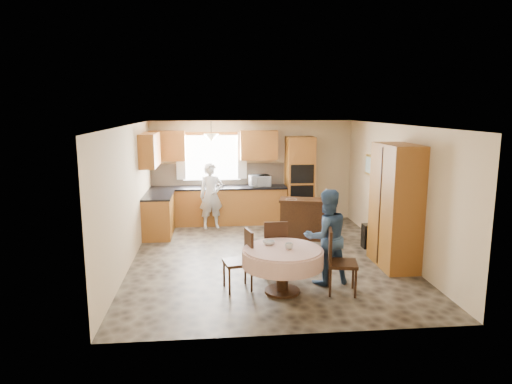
{
  "coord_description": "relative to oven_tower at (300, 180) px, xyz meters",
  "views": [
    {
      "loc": [
        -1.02,
        -8.24,
        2.81
      ],
      "look_at": [
        -0.17,
        0.3,
        1.22
      ],
      "focal_mm": 32.0,
      "sensor_mm": 36.0,
      "label": 1
    }
  ],
  "objects": [
    {
      "name": "microwave",
      "position": [
        -0.99,
        -0.04,
        -0.0
      ],
      "size": [
        0.54,
        0.41,
        0.27
      ],
      "primitive_type": "imported",
      "rotation": [
        0.0,
        0.0,
        0.16
      ],
      "color": "silver",
      "rests_on": "counter_back"
    },
    {
      "name": "oven_lower",
      "position": [
        0.0,
        -0.31,
        -0.31
      ],
      "size": [
        0.56,
        0.01,
        0.45
      ],
      "primitive_type": "cube",
      "color": "black",
      "rests_on": "oven_tower"
    },
    {
      "name": "wall_right",
      "position": [
        1.35,
        -2.69,
        0.19
      ],
      "size": [
        0.02,
        6.0,
        2.5
      ],
      "primitive_type": "cube",
      "color": "#CDB283",
      "rests_on": "floor"
    },
    {
      "name": "bottle_sideboard",
      "position": [
        0.29,
        -1.49,
        -0.1
      ],
      "size": [
        0.11,
        0.11,
        0.28
      ],
      "primitive_type": "imported",
      "rotation": [
        0.0,
        0.0,
        0.04
      ],
      "color": "silver",
      "rests_on": "sideboard"
    },
    {
      "name": "base_cab_back",
      "position": [
        -2.0,
        0.01,
        -0.62
      ],
      "size": [
        3.3,
        0.6,
        0.88
      ],
      "primitive_type": "cube",
      "color": "#AB632D",
      "rests_on": "floor"
    },
    {
      "name": "curtain_right",
      "position": [
        -1.4,
        0.24,
        0.59
      ],
      "size": [
        0.22,
        0.02,
        1.15
      ],
      "primitive_type": "cube",
      "color": "white",
      "rests_on": "wall_back"
    },
    {
      "name": "wall_cab_left",
      "position": [
        -3.2,
        0.15,
        0.85
      ],
      "size": [
        0.85,
        0.33,
        0.72
      ],
      "primitive_type": "cube",
      "color": "#B6662D",
      "rests_on": "wall_back"
    },
    {
      "name": "backsplash",
      "position": [
        -2.0,
        0.3,
        0.12
      ],
      "size": [
        3.3,
        0.02,
        0.55
      ],
      "primitive_type": "cube",
      "color": "tan",
      "rests_on": "wall_back"
    },
    {
      "name": "person_dining",
      "position": [
        -0.35,
        -4.03,
        -0.29
      ],
      "size": [
        0.85,
        0.72,
        1.55
      ],
      "primitive_type": "imported",
      "rotation": [
        0.0,
        0.0,
        3.34
      ],
      "color": "#375378",
      "rests_on": "floor"
    },
    {
      "name": "base_cab_left",
      "position": [
        -3.35,
        -0.89,
        -0.62
      ],
      "size": [
        0.6,
        1.2,
        0.88
      ],
      "primitive_type": "cube",
      "color": "#AB632D",
      "rests_on": "floor"
    },
    {
      "name": "bowl_table",
      "position": [
        -1.29,
        -4.14,
        -0.33
      ],
      "size": [
        0.23,
        0.23,
        0.06
      ],
      "primitive_type": "imported",
      "rotation": [
        0.0,
        0.0,
        -0.28
      ],
      "color": "#B2B2B2",
      "rests_on": "dining_table"
    },
    {
      "name": "wall_cab_right",
      "position": [
        -1.0,
        0.15,
        0.85
      ],
      "size": [
        0.9,
        0.33,
        0.72
      ],
      "primitive_type": "cube",
      "color": "#B6662D",
      "rests_on": "wall_back"
    },
    {
      "name": "space_heater",
      "position": [
        1.05,
        -2.27,
        -0.82
      ],
      "size": [
        0.35,
        0.25,
        0.49
      ],
      "primitive_type": "cube",
      "rotation": [
        0.0,
        0.0,
        0.0
      ],
      "color": "black",
      "rests_on": "floor"
    },
    {
      "name": "oven_tower",
      "position": [
        0.0,
        0.0,
        0.0
      ],
      "size": [
        0.66,
        0.62,
        2.12
      ],
      "primitive_type": "cube",
      "color": "#AB632D",
      "rests_on": "floor"
    },
    {
      "name": "chair_right",
      "position": [
        -0.28,
        -4.44,
        -0.5
      ],
      "size": [
        0.52,
        0.52,
        1.01
      ],
      "rotation": [
        0.0,
        0.0,
        1.36
      ],
      "color": "#3C2210",
      "rests_on": "floor"
    },
    {
      "name": "framed_picture",
      "position": [
        1.32,
        -1.28,
        0.51
      ],
      "size": [
        0.06,
        0.53,
        0.44
      ],
      "color": "#ECBD45",
      "rests_on": "wall_right"
    },
    {
      "name": "wall_cab_side",
      "position": [
        -3.48,
        -0.89,
        0.85
      ],
      "size": [
        0.33,
        1.2,
        0.72
      ],
      "primitive_type": "cube",
      "color": "#B6662D",
      "rests_on": "wall_left"
    },
    {
      "name": "dining_table",
      "position": [
        -1.11,
        -4.36,
        -0.51
      ],
      "size": [
        1.24,
        1.24,
        0.7
      ],
      "color": "#3C2210",
      "rests_on": "floor"
    },
    {
      "name": "chair_left",
      "position": [
        -1.71,
        -4.15,
        -0.54
      ],
      "size": [
        0.49,
        0.49,
        0.95
      ],
      "rotation": [
        0.0,
        0.0,
        -1.36
      ],
      "color": "#3C2210",
      "rests_on": "floor"
    },
    {
      "name": "cup_table",
      "position": [
        -1.02,
        -4.4,
        -0.31
      ],
      "size": [
        0.15,
        0.15,
        0.09
      ],
      "primitive_type": "imported",
      "rotation": [
        0.0,
        0.0,
        -0.32
      ],
      "color": "#B2B2B2",
      "rests_on": "dining_table"
    },
    {
      "name": "curtain_left",
      "position": [
        -2.9,
        0.24,
        0.59
      ],
      "size": [
        0.22,
        0.02,
        1.15
      ],
      "primitive_type": "cube",
      "color": "white",
      "rests_on": "wall_back"
    },
    {
      "name": "wall_back",
      "position": [
        -1.15,
        0.31,
        0.19
      ],
      "size": [
        5.0,
        0.02,
        2.5
      ],
      "primitive_type": "cube",
      "color": "#CDB283",
      "rests_on": "floor"
    },
    {
      "name": "ceiling",
      "position": [
        -1.15,
        -2.69,
        1.44
      ],
      "size": [
        5.0,
        6.0,
        0.01
      ],
      "primitive_type": "cube",
      "color": "white",
      "rests_on": "wall_back"
    },
    {
      "name": "window",
      "position": [
        -2.15,
        0.29,
        0.54
      ],
      "size": [
        1.4,
        0.03,
        1.1
      ],
      "primitive_type": "cube",
      "color": "white",
      "rests_on": "wall_back"
    },
    {
      "name": "wall_left",
      "position": [
        -3.65,
        -2.69,
        0.19
      ],
      "size": [
        0.02,
        6.0,
        2.5
      ],
      "primitive_type": "cube",
      "color": "#CDB283",
      "rests_on": "floor"
    },
    {
      "name": "cupboard",
      "position": [
        1.07,
        -3.34,
        0.04
      ],
      "size": [
        0.57,
        1.15,
        2.19
      ],
      "primitive_type": "cube",
      "color": "#AB632D",
      "rests_on": "floor"
    },
    {
      "name": "bowl_sideboard",
      "position": [
        -0.47,
        -1.49,
        -0.21
      ],
      "size": [
        0.27,
        0.27,
        0.06
      ],
      "primitive_type": "imported",
      "rotation": [
        0.0,
        0.0,
        -0.2
      ],
      "color": "#B2B2B2",
      "rests_on": "sideboard"
    },
    {
      "name": "pendant",
      "position": [
        -2.15,
        -0.19,
        1.06
      ],
      "size": [
        0.36,
        0.36,
        0.18
      ],
      "primitive_type": "cone",
      "rotation": [
        3.14,
        0.0,
        0.0
      ],
      "color": "beige",
      "rests_on": "ceiling"
    },
    {
      "name": "counter_left",
      "position": [
        -3.35,
        -0.89,
        -0.16
      ],
      "size": [
        0.64,
        1.2,
        0.04
      ],
      "primitive_type": "cube",
      "color": "black",
      "rests_on": "base_cab_left"
    },
    {
      "name": "wall_front",
      "position": [
        -1.15,
        -5.69,
        0.19
      ],
      "size": [
        5.0,
        0.02,
        2.5
      ],
      "primitive_type": "cube",
      "color": "#CDB283",
      "rests_on": "floor"
    },
    {
      "name": "chair_back",
      "position": [
        -1.12,
        -3.62,
        -0.53
      ],
      "size": [
        0.42,
        0.42,
        0.96
      ],
      "rotation": [
        0.0,
        0.0,
        3.15
      ],
      "color": "#3C2210",
      "rests_on": "floor"
    },
    {
      "name": "floor",
      "position": [
        -1.15,
        -2.69,
        -1.06
      ],
      "size": [
        5.0,
        6.0,
        0.01
      ],
      "primitive_type": "cube",
      "color": "#6C5F4B",
      "rests_on": "ground"
    },
    {
      "name": "sideboard",
      "position": [
        -0.14,
        -1.49,
        -0.65
      ],
      "size": [
        1.23,
        0.74,
        0.82
      ],
      "primitive_type": "cube",
      "rotation": [
        0.0,
        0.0,
        -0.25
      ],
      "color": "#3C2210",
      "rests_on": "floor"
    },
    {
      "name": "person_sink",
      "position": [
        -2.18,
        -0.39,
        -0.28
      ],
      "size": [
        0.64,
        0.5,
        1.55
      ],
      "primitive_type": "imported",
      "rotation": [
        0.0,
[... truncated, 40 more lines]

